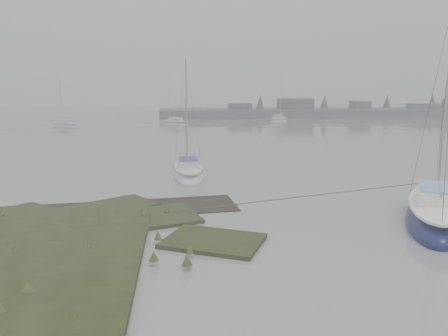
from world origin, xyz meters
TOP-DOWN VIEW (x-y plane):
  - ground at (0.00, 30.00)m, footprint 160.00×160.00m
  - far_shoreline at (26.84, 61.90)m, footprint 60.00×8.00m
  - sailboat_main at (10.12, 0.99)m, footprint 5.82×7.68m
  - sailboat_white at (-0.16, 11.29)m, footprint 2.10×5.72m
  - sailboat_far_a at (-15.98, 45.26)m, footprint 5.02×4.27m
  - sailboat_far_b at (14.67, 50.79)m, footprint 4.50×5.35m
  - sailboat_far_c at (-1.41, 46.70)m, footprint 5.32×4.64m

SIDE VIEW (x-z plane):
  - ground at x=0.00m, z-range 0.00..0.00m
  - sailboat_far_a at x=-15.98m, z-range -3.32..3.75m
  - sailboat_far_b at x=14.67m, z-range -3.52..3.99m
  - sailboat_far_c at x=-1.41m, z-range -3.54..4.01m
  - sailboat_white at x=-0.16m, z-range -3.73..4.23m
  - sailboat_main at x=10.12m, z-range -4.93..5.58m
  - far_shoreline at x=26.84m, z-range -1.22..2.93m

